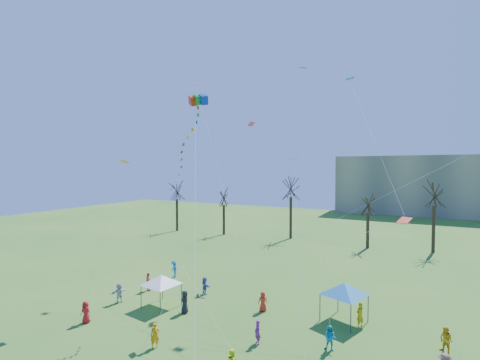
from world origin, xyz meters
The scene contains 7 objects.
distant_building centered at (22.00, 82.00, 7.50)m, with size 60.00×14.00×15.00m, color gray.
bare_tree_row centered at (5.55, 36.80, 7.18)m, with size 68.02×8.91×10.94m.
big_box_kite centered at (-6.92, 7.00, 13.36)m, with size 5.37×7.20×21.53m.
canopy_tent_white centered at (-8.94, 5.88, 2.32)m, with size 3.62×3.62×2.74m.
canopy_tent_blue centered at (5.46, 10.15, 2.54)m, with size 3.75×3.75×3.00m.
festival_crowd centered at (-1.62, 5.78, 0.86)m, with size 26.82×13.48×1.83m.
small_kites_aloft centered at (-0.68, 10.57, 13.32)m, with size 29.15×17.24×32.66m.
Camera 1 is at (9.87, -16.15, 11.83)m, focal length 25.00 mm.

